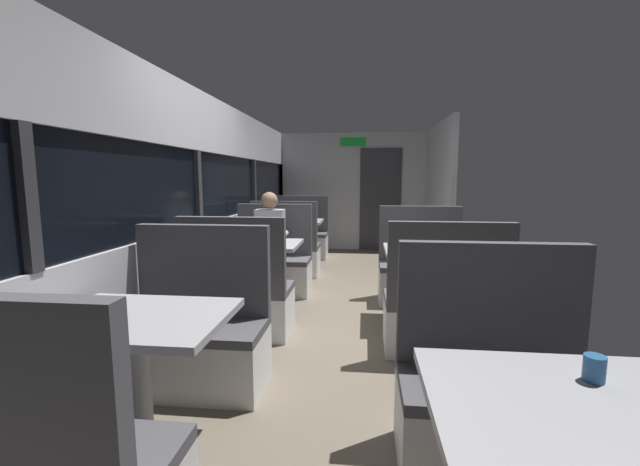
% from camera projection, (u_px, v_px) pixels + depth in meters
% --- Properties ---
extents(ground_plane, '(3.30, 9.20, 0.02)m').
position_uv_depth(ground_plane, '(339.00, 321.00, 4.11)').
color(ground_plane, '#665B4C').
extents(carriage_window_panel_left, '(0.09, 8.48, 2.30)m').
position_uv_depth(carriage_window_panel_left, '(197.00, 210.00, 4.12)').
color(carriage_window_panel_left, '#B2B2B7').
rests_on(carriage_window_panel_left, ground_plane).
extents(carriage_end_bulkhead, '(2.90, 0.11, 2.30)m').
position_uv_depth(carriage_end_bulkhead, '(355.00, 193.00, 8.08)').
color(carriage_end_bulkhead, '#B2B2B7').
rests_on(carriage_end_bulkhead, ground_plane).
extents(carriage_aisle_panel_right, '(0.08, 2.40, 2.30)m').
position_uv_depth(carriage_aisle_panel_right, '(438.00, 195.00, 6.76)').
color(carriage_aisle_panel_right, '#B2B2B7').
rests_on(carriage_aisle_panel_right, ground_plane).
extents(dining_table_near_window, '(0.90, 0.70, 0.74)m').
position_uv_depth(dining_table_near_window, '(138.00, 334.00, 2.06)').
color(dining_table_near_window, '#9E9EA3').
rests_on(dining_table_near_window, ground_plane).
extents(bench_near_window_facing_entry, '(0.95, 0.50, 1.10)m').
position_uv_depth(bench_near_window_facing_entry, '(197.00, 339.00, 2.79)').
color(bench_near_window_facing_entry, silver).
rests_on(bench_near_window_facing_entry, ground_plane).
extents(dining_table_mid_window, '(0.90, 0.70, 0.74)m').
position_uv_depth(dining_table_mid_window, '(257.00, 252.00, 4.36)').
color(dining_table_mid_window, '#9E9EA3').
rests_on(dining_table_mid_window, ground_plane).
extents(bench_mid_window_facing_end, '(0.95, 0.50, 1.10)m').
position_uv_depth(bench_mid_window_facing_end, '(238.00, 299.00, 3.71)').
color(bench_mid_window_facing_end, silver).
rests_on(bench_mid_window_facing_end, ground_plane).
extents(bench_mid_window_facing_entry, '(0.95, 0.50, 1.10)m').
position_uv_depth(bench_mid_window_facing_entry, '(272.00, 266.00, 5.09)').
color(bench_mid_window_facing_entry, silver).
rests_on(bench_mid_window_facing_entry, ground_plane).
extents(dining_table_far_window, '(0.90, 0.70, 0.74)m').
position_uv_depth(dining_table_far_window, '(294.00, 226.00, 6.65)').
color(dining_table_far_window, '#9E9EA3').
rests_on(dining_table_far_window, ground_plane).
extents(bench_far_window_facing_end, '(0.95, 0.50, 1.10)m').
position_uv_depth(bench_far_window_facing_end, '(286.00, 253.00, 6.01)').
color(bench_far_window_facing_end, silver).
rests_on(bench_far_window_facing_end, ground_plane).
extents(bench_far_window_facing_entry, '(0.95, 0.50, 1.10)m').
position_uv_depth(bench_far_window_facing_entry, '(301.00, 239.00, 7.38)').
color(bench_far_window_facing_entry, silver).
rests_on(bench_far_window_facing_entry, ground_plane).
extents(dining_table_front_aisle, '(0.90, 0.70, 0.74)m').
position_uv_depth(dining_table_front_aisle, '(572.00, 430.00, 1.28)').
color(dining_table_front_aisle, '#9E9EA3').
rests_on(dining_table_front_aisle, ground_plane).
extents(bench_front_aisle_facing_entry, '(0.95, 0.50, 1.10)m').
position_uv_depth(bench_front_aisle_facing_entry, '(495.00, 402.00, 2.01)').
color(bench_front_aisle_facing_entry, silver).
rests_on(bench_front_aisle_facing_entry, ground_plane).
extents(dining_table_rear_aisle, '(0.90, 0.70, 0.74)m').
position_uv_depth(dining_table_rear_aisle, '(431.00, 259.00, 3.97)').
color(dining_table_rear_aisle, '#9E9EA3').
rests_on(dining_table_rear_aisle, ground_plane).
extents(bench_rear_aisle_facing_end, '(0.95, 0.50, 1.10)m').
position_uv_depth(bench_rear_aisle_facing_end, '(444.00, 313.00, 3.32)').
color(bench_rear_aisle_facing_end, silver).
rests_on(bench_rear_aisle_facing_end, ground_plane).
extents(bench_rear_aisle_facing_entry, '(0.95, 0.50, 1.10)m').
position_uv_depth(bench_rear_aisle_facing_entry, '(420.00, 274.00, 4.70)').
color(bench_rear_aisle_facing_entry, silver).
rests_on(bench_rear_aisle_facing_entry, ground_plane).
extents(seated_passenger, '(0.47, 0.55, 1.26)m').
position_uv_depth(seated_passenger, '(271.00, 251.00, 4.99)').
color(seated_passenger, '#26262D').
rests_on(seated_passenger, ground_plane).
extents(coffee_cup_primary, '(0.07, 0.07, 0.09)m').
position_uv_depth(coffee_cup_primary, '(594.00, 368.00, 1.38)').
color(coffee_cup_primary, '#26598C').
rests_on(coffee_cup_primary, dining_table_front_aisle).
extents(coffee_cup_secondary, '(0.07, 0.07, 0.09)m').
position_uv_depth(coffee_cup_secondary, '(282.00, 217.00, 6.75)').
color(coffee_cup_secondary, '#26598C').
rests_on(coffee_cup_secondary, dining_table_far_window).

